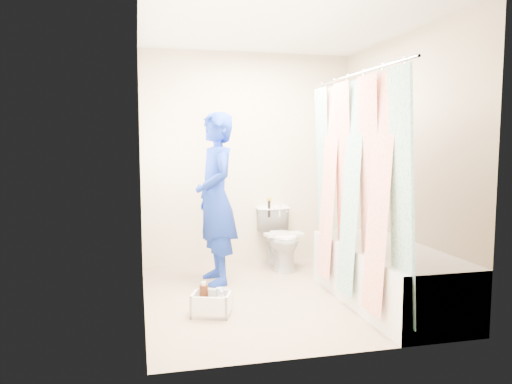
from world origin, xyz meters
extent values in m
plane|color=gray|center=(0.00, 0.00, 0.00)|extent=(2.60, 2.60, 0.00)
cube|color=white|center=(0.00, 0.00, 2.40)|extent=(2.40, 2.60, 0.02)
cube|color=beige|center=(0.00, 1.30, 1.20)|extent=(2.40, 0.02, 2.40)
cube|color=beige|center=(0.00, -1.30, 1.20)|extent=(2.40, 0.02, 2.40)
cube|color=beige|center=(-1.20, 0.00, 1.20)|extent=(0.02, 2.60, 2.40)
cube|color=beige|center=(1.20, 0.00, 1.20)|extent=(0.02, 2.60, 2.40)
cube|color=silver|center=(0.85, -0.43, 0.25)|extent=(0.70, 1.75, 0.50)
cube|color=silver|center=(0.85, -0.43, 0.46)|extent=(0.58, 1.63, 0.06)
cylinder|color=silver|center=(0.52, -0.43, 1.95)|extent=(0.02, 1.90, 0.02)
cube|color=white|center=(0.52, -0.43, 1.02)|extent=(0.06, 1.75, 1.80)
imported|color=silver|center=(0.30, 0.99, 0.34)|extent=(0.42, 0.68, 0.67)
cube|color=silver|center=(0.31, 0.88, 0.39)|extent=(0.42, 0.21, 0.03)
cylinder|color=black|center=(0.22, 1.16, 0.64)|extent=(0.03, 0.03, 0.20)
cylinder|color=gold|center=(0.22, 1.16, 0.75)|extent=(0.05, 0.05, 0.03)
cylinder|color=white|center=(0.34, 1.17, 0.63)|extent=(0.03, 0.03, 0.16)
imported|color=#0F249B|center=(-0.48, 0.58, 0.85)|extent=(0.47, 0.66, 1.69)
cube|color=white|center=(-0.67, -0.36, 0.02)|extent=(0.37, 0.33, 0.03)
cube|color=white|center=(-0.81, -0.31, 0.09)|extent=(0.10, 0.24, 0.18)
cube|color=white|center=(-0.54, -0.40, 0.09)|extent=(0.10, 0.24, 0.18)
cube|color=white|center=(-0.71, -0.46, 0.09)|extent=(0.29, 0.12, 0.18)
cube|color=white|center=(-0.63, -0.25, 0.09)|extent=(0.29, 0.12, 0.18)
cylinder|color=#3F1C0C|center=(-0.72, -0.29, 0.13)|extent=(0.07, 0.07, 0.20)
cylinder|color=white|center=(-0.60, -0.33, 0.12)|extent=(0.07, 0.07, 0.18)
cylinder|color=beige|center=(-0.67, -0.41, 0.10)|extent=(0.04, 0.04, 0.13)
cylinder|color=#3F1C0C|center=(-0.76, -0.39, 0.06)|extent=(0.06, 0.06, 0.06)
cylinder|color=gold|center=(-0.76, -0.39, 0.10)|extent=(0.06, 0.06, 0.01)
imported|color=white|center=(-0.60, -0.42, 0.13)|extent=(0.09, 0.09, 0.19)
camera|label=1|loc=(-1.23, -4.27, 1.42)|focal=35.00mm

